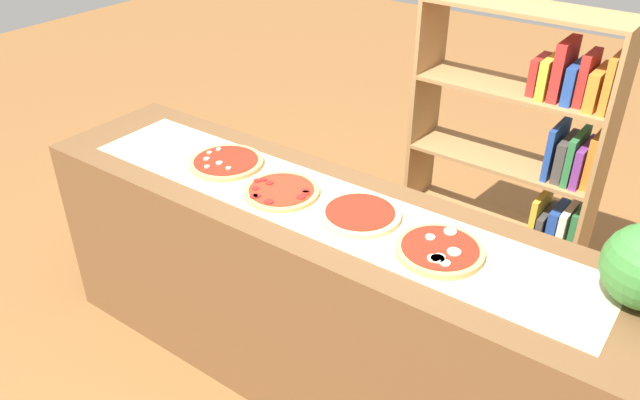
% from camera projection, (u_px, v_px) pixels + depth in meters
% --- Properties ---
extents(ground_plane, '(12.00, 12.00, 0.00)m').
position_uv_depth(ground_plane, '(320.00, 373.00, 2.81)').
color(ground_plane, brown).
extents(counter, '(2.51, 0.61, 0.89)m').
position_uv_depth(counter, '(320.00, 296.00, 2.58)').
color(counter, brown).
rests_on(counter, ground_plane).
extents(parchment_paper, '(2.12, 0.39, 0.00)m').
position_uv_depth(parchment_paper, '(320.00, 204.00, 2.35)').
color(parchment_paper, beige).
rests_on(parchment_paper, counter).
extents(pizza_mushroom_0, '(0.31, 0.31, 0.03)m').
position_uv_depth(pizza_mushroom_0, '(226.00, 162.00, 2.61)').
color(pizza_mushroom_0, tan).
rests_on(pizza_mushroom_0, parchment_paper).
extents(pizza_pepperoni_1, '(0.29, 0.29, 0.02)m').
position_uv_depth(pizza_pepperoni_1, '(281.00, 191.00, 2.41)').
color(pizza_pepperoni_1, tan).
rests_on(pizza_pepperoni_1, parchment_paper).
extents(pizza_plain_2, '(0.30, 0.30, 0.02)m').
position_uv_depth(pizza_plain_2, '(360.00, 214.00, 2.27)').
color(pizza_plain_2, '#E5C17F').
rests_on(pizza_plain_2, parchment_paper).
extents(pizza_mozzarella_3, '(0.30, 0.30, 0.03)m').
position_uv_depth(pizza_mozzarella_3, '(440.00, 250.00, 2.08)').
color(pizza_mozzarella_3, tan).
rests_on(pizza_mozzarella_3, parchment_paper).
extents(bookshelf, '(0.90, 0.31, 1.45)m').
position_uv_depth(bookshelf, '(530.00, 170.00, 2.94)').
color(bookshelf, '#A87A47').
rests_on(bookshelf, ground_plane).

